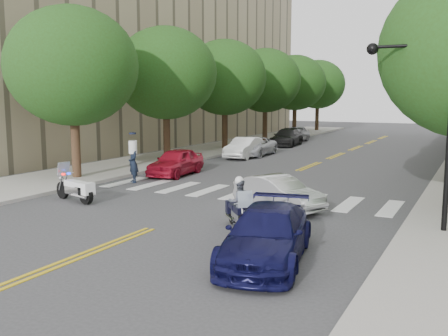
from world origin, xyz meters
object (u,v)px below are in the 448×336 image
Objects in this scene: convertible at (278,193)px; sedan_blue at (267,235)px; motorcycle_police at (239,205)px; officer_standing at (133,163)px; motorcycle_parked at (77,189)px.

sedan_blue reaches higher than convertible.
motorcycle_police reaches higher than convertible.
convertible is at bearing 96.73° from sedan_blue.
officer_standing reaches higher than sedan_blue.
motorcycle_parked is 0.62× the size of convertible.
convertible is (8.29, -2.13, -0.36)m from officer_standing.
officer_standing is 0.52× the size of convertible.
motorcycle_parked is at bearing 132.76° from convertible.
convertible is at bearing -133.03° from motorcycle_police.
sedan_blue is (1.98, -2.45, -0.07)m from motorcycle_police.
motorcycle_parked is 9.88m from sedan_blue.
officer_standing reaches higher than motorcycle_parked.
motorcycle_police is 3.20m from convertible.
motorcycle_police is 0.36× the size of sedan_blue.
motorcycle_police is at bearing -82.00° from motorcycle_parked.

